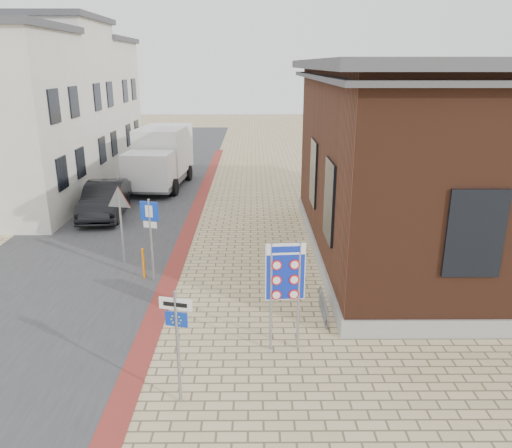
# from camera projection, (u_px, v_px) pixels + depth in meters

# --- Properties ---
(ground) EXTENTS (120.00, 120.00, 0.00)m
(ground) POSITION_uv_depth(u_px,v_px,m) (223.00, 360.00, 11.76)
(ground) COLOR tan
(ground) RESTS_ON ground
(road_strip) EXTENTS (7.00, 60.00, 0.02)m
(road_strip) POSITION_uv_depth(u_px,v_px,m) (134.00, 198.00, 26.00)
(road_strip) COLOR #38383A
(road_strip) RESTS_ON ground
(curb_strip) EXTENTS (0.60, 40.00, 0.02)m
(curb_strip) POSITION_uv_depth(u_px,v_px,m) (190.00, 227.00, 21.26)
(curb_strip) COLOR maroon
(curb_strip) RESTS_ON ground
(brick_building) EXTENTS (13.00, 13.00, 6.80)m
(brick_building) POSITION_uv_depth(u_px,v_px,m) (490.00, 159.00, 17.41)
(brick_building) COLOR gray
(brick_building) RESTS_ON ground
(townhouse_mid) EXTENTS (7.40, 6.40, 9.10)m
(townhouse_mid) POSITION_uv_depth(u_px,v_px,m) (41.00, 104.00, 27.43)
(townhouse_mid) COLOR silver
(townhouse_mid) RESTS_ON ground
(townhouse_far) EXTENTS (7.40, 6.40, 8.30)m
(townhouse_far) POSITION_uv_depth(u_px,v_px,m) (78.00, 103.00, 33.26)
(townhouse_far) COLOR silver
(townhouse_far) RESTS_ON ground
(bike_rack) EXTENTS (0.08, 1.80, 0.60)m
(bike_rack) POSITION_uv_depth(u_px,v_px,m) (323.00, 306.00, 13.79)
(bike_rack) COLOR slate
(bike_rack) RESTS_ON ground
(sedan) EXTENTS (2.04, 4.86, 1.56)m
(sedan) POSITION_uv_depth(u_px,v_px,m) (105.00, 199.00, 22.66)
(sedan) COLOR black
(sedan) RESTS_ON ground
(box_truck) EXTENTS (3.05, 6.40, 3.25)m
(box_truck) POSITION_uv_depth(u_px,v_px,m) (161.00, 157.00, 27.88)
(box_truck) COLOR slate
(box_truck) RESTS_ON ground
(border_sign) EXTENTS (0.94, 0.13, 2.75)m
(border_sign) POSITION_uv_depth(u_px,v_px,m) (285.00, 274.00, 11.64)
(border_sign) COLOR gray
(border_sign) RESTS_ON ground
(essen_sign) EXTENTS (0.66, 0.20, 2.50)m
(essen_sign) POSITION_uv_depth(u_px,v_px,m) (177.00, 330.00, 9.82)
(essen_sign) COLOR gray
(essen_sign) RESTS_ON ground
(parking_sign) EXTENTS (0.59, 0.21, 2.73)m
(parking_sign) POSITION_uv_depth(u_px,v_px,m) (150.00, 226.00, 15.45)
(parking_sign) COLOR gray
(parking_sign) RESTS_ON ground
(yield_sign) EXTENTS (0.95, 0.29, 2.72)m
(yield_sign) POSITION_uv_depth(u_px,v_px,m) (120.00, 206.00, 16.81)
(yield_sign) COLOR gray
(yield_sign) RESTS_ON ground
(bollard) EXTENTS (0.12, 0.12, 1.03)m
(bollard) POSITION_uv_depth(u_px,v_px,m) (144.00, 263.00, 16.10)
(bollard) COLOR orange
(bollard) RESTS_ON ground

